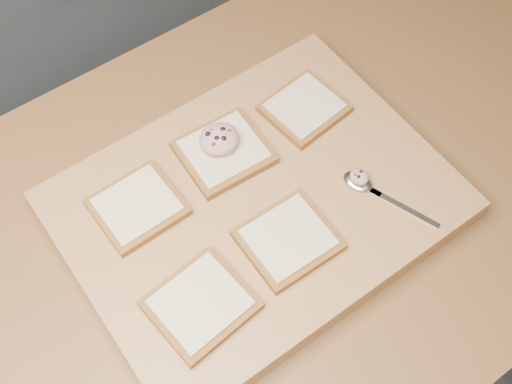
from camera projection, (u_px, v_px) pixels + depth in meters
The scene contains 10 objects.
island_counter at pixel (203, 347), 1.34m from camera, with size 2.00×0.80×0.90m.
cutting_board at pixel (256, 205), 0.97m from camera, with size 0.55×0.42×0.04m, color tan.
bread_far_left at pixel (137, 207), 0.93m from camera, with size 0.12×0.11×0.02m.
bread_far_center at pixel (224, 152), 0.98m from camera, with size 0.13×0.12×0.02m.
bread_far_right at pixel (304, 108), 1.03m from camera, with size 0.13×0.12×0.02m.
bread_near_left at pixel (201, 304), 0.86m from camera, with size 0.14×0.13×0.02m.
bread_near_center at pixel (288, 239), 0.91m from camera, with size 0.13×0.12×0.02m.
tuna_salad_dollop at pixel (219, 139), 0.97m from camera, with size 0.06×0.06×0.03m.
spoon at pixel (365, 185), 0.96m from camera, with size 0.07×0.16×0.01m.
spoon_salad at pixel (359, 177), 0.95m from camera, with size 0.03×0.03×0.02m.
Camera 1 is at (-0.14, -0.39, 1.77)m, focal length 45.00 mm.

